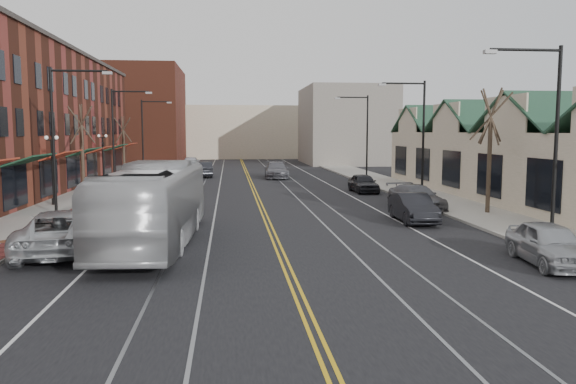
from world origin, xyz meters
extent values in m
plane|color=black|center=(0.00, 0.00, 0.00)|extent=(160.00, 160.00, 0.00)
cube|color=gray|center=(-12.00, 20.00, 0.07)|extent=(4.00, 120.00, 0.15)
cube|color=gray|center=(12.00, 20.00, 0.07)|extent=(4.00, 120.00, 0.15)
cube|color=#C2B595|center=(18.00, 20.00, 2.30)|extent=(8.00, 36.00, 4.60)
cube|color=maroon|center=(-16.00, 70.00, 7.00)|extent=(14.00, 18.00, 14.00)
cube|color=#C2B595|center=(0.00, 85.00, 4.50)|extent=(22.00, 14.00, 9.00)
cube|color=slate|center=(15.00, 65.00, 5.50)|extent=(12.00, 16.00, 11.00)
cylinder|color=black|center=(-11.50, 16.00, 4.15)|extent=(0.16, 0.16, 8.00)
cylinder|color=black|center=(-10.00, 16.00, 7.95)|extent=(3.00, 0.12, 0.12)
cube|color=#999999|center=(-8.50, 16.00, 7.85)|extent=(0.50, 0.25, 0.15)
cylinder|color=black|center=(-11.50, 32.00, 4.15)|extent=(0.16, 0.16, 8.00)
cylinder|color=black|center=(-10.00, 32.00, 7.95)|extent=(3.00, 0.12, 0.12)
cube|color=#999999|center=(-8.50, 32.00, 7.85)|extent=(0.50, 0.25, 0.15)
cylinder|color=black|center=(-11.50, 48.00, 4.15)|extent=(0.16, 0.16, 8.00)
cylinder|color=black|center=(-10.00, 48.00, 7.95)|extent=(3.00, 0.12, 0.12)
cube|color=#999999|center=(-8.50, 48.00, 7.85)|extent=(0.50, 0.25, 0.15)
cylinder|color=black|center=(11.50, 6.00, 4.15)|extent=(0.16, 0.16, 8.00)
cylinder|color=black|center=(10.00, 6.00, 7.95)|extent=(3.00, 0.12, 0.12)
cube|color=#999999|center=(8.50, 6.00, 7.85)|extent=(0.50, 0.25, 0.15)
cylinder|color=black|center=(11.50, 22.00, 4.15)|extent=(0.16, 0.16, 8.00)
cylinder|color=black|center=(10.00, 22.00, 7.95)|extent=(3.00, 0.12, 0.12)
cube|color=#999999|center=(8.50, 22.00, 7.85)|extent=(0.50, 0.25, 0.15)
cylinder|color=black|center=(11.50, 38.00, 4.15)|extent=(0.16, 0.16, 8.00)
cylinder|color=black|center=(10.00, 38.00, 7.95)|extent=(3.00, 0.12, 0.12)
cube|color=#999999|center=(8.50, 38.00, 7.85)|extent=(0.50, 0.25, 0.15)
cylinder|color=black|center=(-12.80, 20.00, 0.35)|extent=(0.28, 0.28, 0.40)
cylinder|color=black|center=(-12.80, 20.00, 2.15)|extent=(0.14, 0.14, 4.00)
cube|color=black|center=(-12.80, 20.00, 4.15)|extent=(0.60, 0.06, 0.06)
sphere|color=white|center=(-13.10, 20.00, 4.30)|extent=(0.24, 0.24, 0.24)
sphere|color=white|center=(-12.50, 20.00, 4.30)|extent=(0.24, 0.24, 0.24)
cylinder|color=black|center=(-12.80, 34.00, 0.35)|extent=(0.28, 0.28, 0.40)
cylinder|color=black|center=(-12.80, 34.00, 2.15)|extent=(0.14, 0.14, 4.00)
cube|color=black|center=(-12.80, 34.00, 4.15)|extent=(0.60, 0.06, 0.06)
sphere|color=white|center=(-13.10, 34.00, 4.30)|extent=(0.24, 0.24, 0.24)
sphere|color=white|center=(-12.50, 34.00, 4.30)|extent=(0.24, 0.24, 0.24)
cylinder|color=#382B21|center=(-12.50, 26.00, 2.60)|extent=(0.24, 0.24, 4.90)
cylinder|color=#382B21|center=(-12.50, 26.00, 5.15)|extent=(0.58, 1.37, 2.90)
cylinder|color=#382B21|center=(-12.50, 26.00, 5.15)|extent=(1.60, 0.66, 2.78)
cylinder|color=#382B21|center=(-12.50, 26.00, 5.15)|extent=(0.53, 1.23, 2.96)
cylinder|color=#382B21|center=(-12.50, 26.00, 5.15)|extent=(1.69, 1.03, 2.64)
cylinder|color=#382B21|center=(-12.50, 26.00, 5.15)|extent=(1.78, 1.29, 2.48)
cylinder|color=#382B21|center=(-12.50, 42.00, 2.42)|extent=(0.24, 0.24, 4.55)
cylinder|color=#382B21|center=(-12.50, 42.00, 4.80)|extent=(0.55, 1.28, 2.69)
cylinder|color=#382B21|center=(-12.50, 42.00, 4.80)|extent=(1.49, 0.62, 2.58)
cylinder|color=#382B21|center=(-12.50, 42.00, 4.80)|extent=(0.50, 1.15, 2.75)
cylinder|color=#382B21|center=(-12.50, 42.00, 4.80)|extent=(1.57, 0.97, 2.45)
cylinder|color=#382B21|center=(-12.50, 42.00, 4.80)|extent=(1.66, 1.20, 2.30)
cylinder|color=#382B21|center=(12.50, 14.00, 2.78)|extent=(0.24, 0.24, 5.25)
cylinder|color=#382B21|center=(12.50, 14.00, 5.50)|extent=(0.61, 1.46, 3.10)
cylinder|color=#382B21|center=(12.50, 14.00, 5.50)|extent=(1.70, 0.70, 2.97)
cylinder|color=#382B21|center=(12.50, 14.00, 5.50)|extent=(0.56, 1.31, 3.17)
cylinder|color=#382B21|center=(12.50, 14.00, 5.50)|extent=(1.80, 1.10, 2.82)
cylinder|color=#382B21|center=(12.50, 14.00, 5.50)|extent=(1.90, 1.37, 2.65)
cylinder|color=#592D19|center=(-11.20, 8.00, 0.16)|extent=(0.60, 0.60, 0.02)
cylinder|color=black|center=(-10.60, 24.00, 1.75)|extent=(0.12, 0.12, 3.20)
imported|color=black|center=(-10.60, 24.00, 3.50)|extent=(0.18, 0.15, 0.90)
imported|color=#B1B2B4|center=(-5.00, 7.46, 1.69)|extent=(3.45, 12.26, 3.38)
imported|color=#B9BEC1|center=(-8.34, 6.05, 0.86)|extent=(3.60, 6.48, 1.71)
imported|color=#9EA1A5|center=(9.21, 2.36, 0.76)|extent=(2.29, 4.64, 1.52)
imported|color=black|center=(7.50, 11.99, 0.75)|extent=(1.73, 4.58, 1.49)
imported|color=slate|center=(9.20, 16.47, 0.74)|extent=(2.72, 5.33, 1.48)
imported|color=black|center=(8.31, 26.18, 0.72)|extent=(1.83, 4.28, 1.44)
imported|color=black|center=(-4.60, 42.31, 0.79)|extent=(2.12, 4.91, 1.57)
imported|color=#5C5B62|center=(2.75, 39.95, 0.82)|extent=(2.51, 5.73, 1.64)
imported|color=#BBBCC3|center=(-6.66, 54.43, 0.81)|extent=(1.94, 4.79, 1.63)
camera|label=1|loc=(-1.93, -15.93, 4.69)|focal=35.00mm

